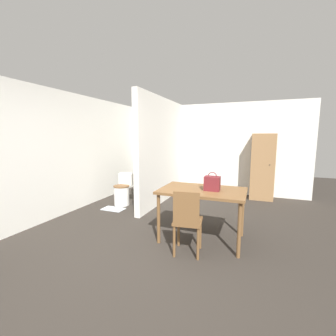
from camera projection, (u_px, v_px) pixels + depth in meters
ground_plane at (129, 267)px, 2.76m from camera, size 16.00×16.00×0.00m
wall_back at (205, 148)px, 6.49m from camera, size 5.49×0.12×2.50m
wall_left at (90, 151)px, 5.34m from camera, size 0.12×5.18×2.50m
partition_wall at (163, 151)px, 5.48m from camera, size 0.12×2.66×2.50m
dining_table at (202, 195)px, 3.42m from camera, size 1.27×0.82×0.80m
wooden_chair at (187, 220)px, 2.99m from camera, size 0.42×0.42×0.90m
toilet at (123, 191)px, 5.29m from camera, size 0.37×0.52×0.72m
handbag at (212, 183)px, 3.33m from camera, size 0.23×0.16×0.28m
wooden_cabinet at (262, 167)px, 5.70m from camera, size 0.56×0.50×1.67m
bath_mat at (113, 209)px, 4.96m from camera, size 0.49×0.29×0.01m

